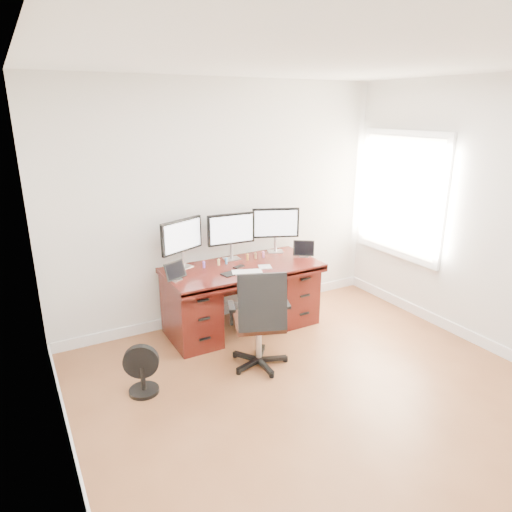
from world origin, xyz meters
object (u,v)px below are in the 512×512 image
desk (242,295)px  floor_fan (142,370)px  monitor_center (231,231)px  keyboard (247,272)px  office_chair (259,336)px

desk → floor_fan: desk is taller
floor_fan → monitor_center: bearing=57.4°
monitor_center → keyboard: bearing=-92.5°
floor_fan → office_chair: bearing=15.9°
office_chair → keyboard: 0.74m
keyboard → desk: bearing=97.2°
office_chair → keyboard: size_ratio=3.24×
monitor_center → keyboard: 0.58m
desk → office_chair: size_ratio=1.69×
desk → monitor_center: monitor_center is taller
desk → floor_fan: bearing=-152.4°
desk → floor_fan: (-1.33, -0.70, -0.18)m
office_chair → floor_fan: (-1.10, 0.12, -0.11)m
office_chair → keyboard: bearing=93.5°
desk → office_chair: office_chair is taller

